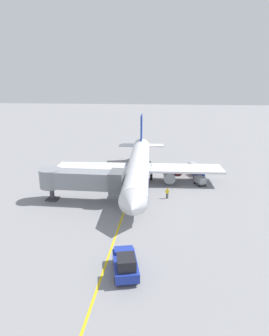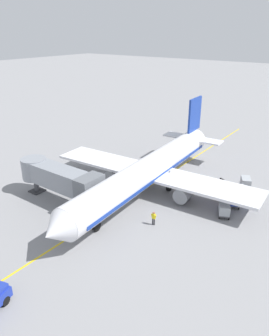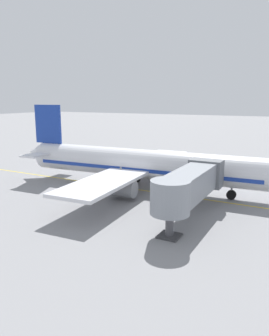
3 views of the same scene
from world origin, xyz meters
TOP-DOWN VIEW (x-y plane):
  - ground_plane at (0.00, 0.00)m, footprint 400.00×400.00m
  - gate_lead_in_line at (0.00, 0.00)m, footprint 0.24×80.00m
  - parked_airliner at (-0.80, -2.05)m, footprint 30.26×37.34m
  - jet_bridge at (6.87, 7.13)m, footprint 12.91×3.50m
  - pushback_tractor at (-2.18, 23.55)m, footprint 3.19×4.80m
  - baggage_tug_lead at (-8.35, -8.01)m, footprint 2.20×2.77m
  - baggage_cart_front at (-11.74, -2.11)m, footprint 2.12×2.91m
  - baggage_cart_second_in_train at (-11.85, -5.12)m, footprint 2.12×2.91m
  - baggage_cart_third_in_train at (-11.53, -7.69)m, footprint 2.12×2.91m
  - baggage_cart_tail_end at (-11.28, -11.05)m, footprint 2.12×2.91m
  - ground_crew_wing_walker at (-5.98, 4.61)m, footprint 0.73×0.26m

SIDE VIEW (x-z plane):
  - ground_plane at x=0.00m, z-range 0.00..0.00m
  - gate_lead_in_line at x=0.00m, z-range 0.00..0.01m
  - baggage_tug_lead at x=-8.35m, z-range -0.10..1.52m
  - baggage_cart_front at x=-11.74m, z-range 0.16..1.74m
  - baggage_cart_second_in_train at x=-11.85m, z-range 0.16..1.74m
  - baggage_cart_third_in_train at x=-11.53m, z-range 0.16..1.74m
  - baggage_cart_tail_end at x=-11.28m, z-range 0.16..1.74m
  - ground_crew_wing_walker at x=-5.98m, z-range 0.11..1.80m
  - pushback_tractor at x=-2.18m, z-range -0.10..2.30m
  - parked_airliner at x=-0.80m, z-range -2.13..8.50m
  - jet_bridge at x=6.87m, z-range 0.96..5.94m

